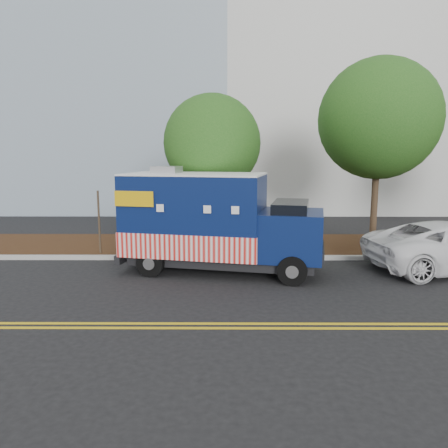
{
  "coord_description": "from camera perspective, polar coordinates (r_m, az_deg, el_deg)",
  "views": [
    {
      "loc": [
        1.94,
        -13.54,
        3.7
      ],
      "look_at": [
        1.87,
        0.6,
        1.4
      ],
      "focal_mm": 35.0,
      "sensor_mm": 36.0,
      "label": 1
    }
  ],
  "objects": [
    {
      "name": "tree_b",
      "position": [
        16.36,
        -1.57,
        10.48
      ],
      "size": [
        3.59,
        3.59,
        5.86
      ],
      "color": "#38281C",
      "rests_on": "ground"
    },
    {
      "name": "sign_post",
      "position": [
        16.14,
        -15.99,
        -0.04
      ],
      "size": [
        0.06,
        0.06,
        2.4
      ],
      "primitive_type": "cube",
      "color": "#473828",
      "rests_on": "ground"
    },
    {
      "name": "centerline_far",
      "position": [
        9.78,
        -11.49,
        -13.16
      ],
      "size": [
        120.0,
        0.1,
        0.01
      ],
      "primitive_type": "cube",
      "color": "gold",
      "rests_on": "ground"
    },
    {
      "name": "food_truck",
      "position": [
        13.68,
        -1.57,
        -0.06
      ],
      "size": [
        6.58,
        3.51,
        3.3
      ],
      "rotation": [
        0.0,
        0.0,
        -0.21
      ],
      "color": "black",
      "rests_on": "ground"
    },
    {
      "name": "centerline_near",
      "position": [
        10.0,
        -11.19,
        -12.62
      ],
      "size": [
        120.0,
        0.1,
        0.01
      ],
      "primitive_type": "cube",
      "color": "gold",
      "rests_on": "ground"
    },
    {
      "name": "mulch_strip",
      "position": [
        17.53,
        -6.08,
        -2.75
      ],
      "size": [
        120.0,
        4.0,
        0.15
      ],
      "primitive_type": "cube",
      "color": "#32180D",
      "rests_on": "ground"
    },
    {
      "name": "tree_c",
      "position": [
        18.25,
        19.58,
        12.78
      ],
      "size": [
        4.63,
        4.63,
        7.32
      ],
      "color": "#38281C",
      "rests_on": "ground"
    },
    {
      "name": "office_building",
      "position": [
        37.35,
        0.41,
        27.16
      ],
      "size": [
        46.0,
        20.0,
        30.4
      ],
      "color": "silver",
      "rests_on": "ground"
    },
    {
      "name": "ground",
      "position": [
        14.17,
        -7.63,
        -5.99
      ],
      "size": [
        120.0,
        120.0,
        0.0
      ],
      "primitive_type": "plane",
      "color": "black",
      "rests_on": "ground"
    },
    {
      "name": "curb",
      "position": [
        15.5,
        -6.93,
        -4.36
      ],
      "size": [
        120.0,
        0.18,
        0.15
      ],
      "primitive_type": "cube",
      "color": "#9E9E99",
      "rests_on": "ground"
    }
  ]
}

